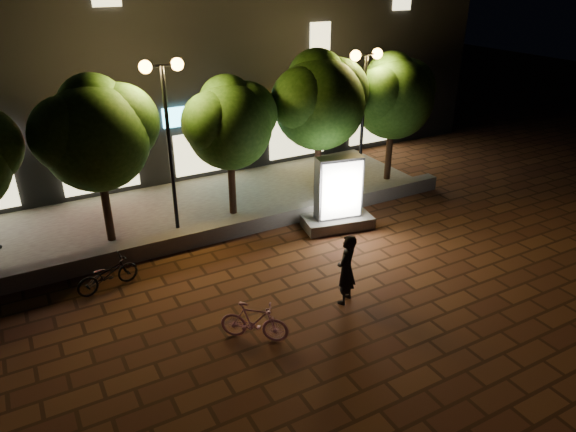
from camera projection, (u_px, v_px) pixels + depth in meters
ground at (301, 299)px, 13.17m from camera, size 80.00×80.00×0.00m
retaining_wall at (236, 227)px, 16.23m from camera, size 16.00×0.45×0.50m
sidewalk at (208, 205)px, 18.30m from camera, size 16.00×5.00×0.08m
building_block at (142, 36)px, 21.31m from camera, size 28.00×8.12×11.30m
tree_left at (96, 130)px, 14.51m from camera, size 3.60×3.00×4.89m
tree_mid at (230, 120)px, 16.36m from camera, size 3.24×2.70×4.50m
tree_right at (320, 98)px, 17.65m from camera, size 3.72×3.10×5.07m
tree_far_right at (394, 93)px, 19.13m from camera, size 3.48×2.90×4.76m
street_lamp_left at (165, 103)px, 14.90m from camera, size 1.26×0.36×5.18m
street_lamp_right at (365, 84)px, 18.02m from camera, size 1.26×0.36×4.98m
ad_kiosk at (338, 200)px, 16.42m from camera, size 2.34×1.48×2.35m
scooter_pink at (254, 322)px, 11.56m from camera, size 1.46×1.34×0.93m
rider at (346, 270)px, 12.69m from camera, size 0.80×0.73×1.82m
scooter_parked at (107, 274)px, 13.42m from camera, size 1.70×0.90×0.85m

